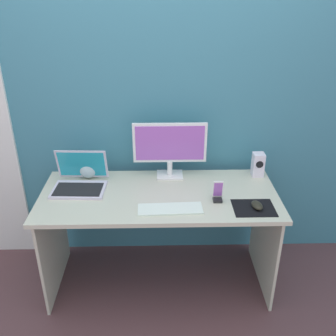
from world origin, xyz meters
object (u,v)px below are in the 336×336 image
(monitor, at_px, (170,147))
(mouse, at_px, (257,205))
(keyboard_external, at_px, (170,209))
(laptop, at_px, (80,181))
(speaker_right, at_px, (258,165))
(phone_in_dock, at_px, (218,194))
(fishbowl, at_px, (89,168))

(monitor, xyz_separation_m, mouse, (0.51, -0.43, -0.20))
(keyboard_external, xyz_separation_m, mouse, (0.52, 0.00, 0.02))
(keyboard_external, height_order, mouse, mouse)
(laptop, relative_size, keyboard_external, 0.91)
(speaker_right, xyz_separation_m, phone_in_dock, (-0.32, -0.33, -0.04))
(monitor, bearing_deg, keyboard_external, -91.24)
(fishbowl, xyz_separation_m, phone_in_dock, (0.85, -0.34, -0.02))
(keyboard_external, bearing_deg, monitor, 86.49)
(monitor, xyz_separation_m, speaker_right, (0.61, -0.01, -0.14))
(phone_in_dock, bearing_deg, mouse, -22.34)
(fishbowl, xyz_separation_m, mouse, (1.07, -0.43, -0.05))
(speaker_right, bearing_deg, phone_in_dock, -134.31)
(speaker_right, height_order, laptop, laptop)
(speaker_right, bearing_deg, keyboard_external, -145.43)
(laptop, distance_m, keyboard_external, 0.65)
(mouse, bearing_deg, keyboard_external, 170.86)
(monitor, bearing_deg, phone_in_dock, -49.70)
(keyboard_external, distance_m, mouse, 0.52)
(keyboard_external, distance_m, phone_in_dock, 0.32)
(monitor, height_order, keyboard_external, monitor)
(monitor, height_order, mouse, monitor)
(monitor, xyz_separation_m, laptop, (-0.60, -0.15, -0.17))
(speaker_right, bearing_deg, monitor, 179.34)
(mouse, bearing_deg, speaker_right, 67.39)
(keyboard_external, relative_size, phone_in_dock, 2.79)
(laptop, distance_m, mouse, 1.14)
(fishbowl, bearing_deg, laptop, -103.15)
(laptop, bearing_deg, phone_in_dock, -12.05)
(monitor, bearing_deg, speaker_right, -0.66)
(phone_in_dock, bearing_deg, monitor, 130.30)
(laptop, bearing_deg, monitor, 14.18)
(fishbowl, bearing_deg, keyboard_external, -38.34)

